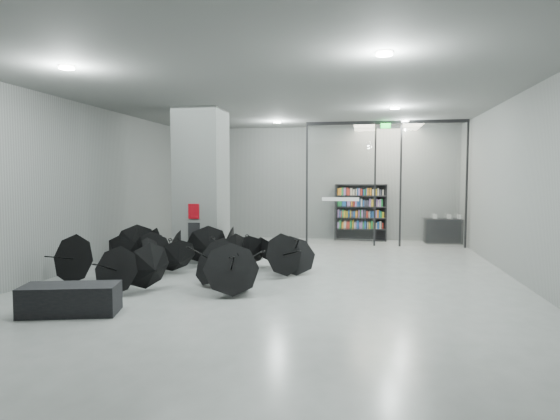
% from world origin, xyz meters
% --- Properties ---
extents(room, '(14.00, 14.02, 4.01)m').
position_xyz_m(room, '(0.00, 0.00, 2.84)').
color(room, gray).
rests_on(room, ground).
extents(column, '(1.20, 1.20, 4.00)m').
position_xyz_m(column, '(-2.50, 2.00, 2.00)').
color(column, slate).
rests_on(column, ground).
extents(fire_cabinet, '(0.28, 0.04, 0.38)m').
position_xyz_m(fire_cabinet, '(-2.50, 1.38, 1.35)').
color(fire_cabinet, '#A50A07').
rests_on(fire_cabinet, column).
extents(info_panel, '(0.30, 0.03, 0.42)m').
position_xyz_m(info_panel, '(-2.50, 1.38, 0.85)').
color(info_panel, black).
rests_on(info_panel, column).
extents(exit_sign, '(0.30, 0.06, 0.15)m').
position_xyz_m(exit_sign, '(2.40, 5.30, 3.82)').
color(exit_sign, '#0CE533').
rests_on(exit_sign, room).
extents(glass_partition, '(5.06, 0.08, 4.00)m').
position_xyz_m(glass_partition, '(2.39, 5.50, 2.18)').
color(glass_partition, silver).
rests_on(glass_partition, ground).
extents(bench, '(1.61, 1.00, 0.48)m').
position_xyz_m(bench, '(-2.91, -3.21, 0.24)').
color(bench, black).
rests_on(bench, ground).
extents(bookshelf, '(1.81, 0.47, 1.97)m').
position_xyz_m(bookshelf, '(1.66, 6.75, 0.99)').
color(bookshelf, black).
rests_on(bookshelf, ground).
extents(shop_counter, '(1.40, 0.61, 0.82)m').
position_xyz_m(shop_counter, '(4.48, 6.53, 0.41)').
color(shop_counter, black).
rests_on(shop_counter, ground).
extents(umbrella_cluster, '(5.56, 4.55, 1.27)m').
position_xyz_m(umbrella_cluster, '(-2.10, -0.04, 0.31)').
color(umbrella_cluster, black).
rests_on(umbrella_cluster, ground).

